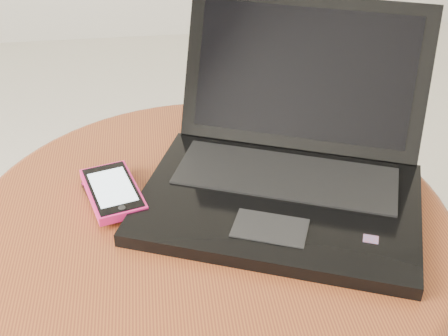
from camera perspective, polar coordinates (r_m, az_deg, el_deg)
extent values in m
cylinder|color=brown|center=(0.86, -1.35, -5.19)|extent=(0.66, 0.66, 0.03)
torus|color=brown|center=(0.86, -1.35, -5.19)|extent=(0.70, 0.70, 0.03)
cube|color=black|center=(0.86, 5.29, -3.35)|extent=(0.46, 0.40, 0.02)
cube|color=black|center=(0.89, 5.93, -0.73)|extent=(0.35, 0.23, 0.00)
cube|color=black|center=(0.79, 4.43, -5.72)|extent=(0.11, 0.09, 0.00)
cube|color=red|center=(0.80, 13.84, -6.60)|extent=(0.02, 0.02, 0.00)
cube|color=black|center=(0.95, 7.61, 8.93)|extent=(0.39, 0.24, 0.22)
cube|color=black|center=(0.95, 7.58, 8.93)|extent=(0.34, 0.20, 0.18)
cube|color=black|center=(0.89, -10.87, -2.84)|extent=(0.09, 0.11, 0.01)
cube|color=#A8195E|center=(0.92, -11.83, -1.06)|extent=(0.05, 0.02, 0.00)
cube|color=#F21E74|center=(0.88, -10.57, -2.21)|extent=(0.10, 0.14, 0.01)
cube|color=black|center=(0.88, -10.62, -1.83)|extent=(0.09, 0.13, 0.00)
cube|color=silver|center=(0.87, -10.62, -1.78)|extent=(0.08, 0.10, 0.00)
cylinder|color=black|center=(0.83, -9.72, -3.76)|extent=(0.01, 0.01, 0.00)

